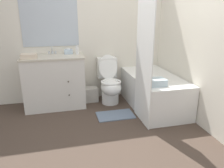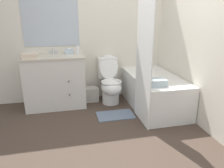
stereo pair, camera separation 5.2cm
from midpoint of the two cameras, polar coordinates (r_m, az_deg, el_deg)
ground_plane at (r=2.87m, az=1.07°, el=-14.85°), size 14.00×14.00×0.00m
wall_back at (r=4.03m, az=-5.11°, el=13.69°), size 8.00×0.06×2.50m
wall_right at (r=3.68m, az=17.83°, el=12.46°), size 0.05×2.63×2.50m
vanity_cabinet at (r=3.84m, az=-15.16°, el=0.74°), size 1.00×0.58×0.89m
sink_faucet at (r=3.93m, az=-15.70°, el=8.11°), size 0.14×0.12×0.12m
toilet at (r=3.90m, az=-0.99°, el=0.13°), size 0.36×0.65×0.85m
bathtub at (r=3.79m, az=10.39°, el=-1.90°), size 0.74×1.43×0.56m
shower_curtain at (r=3.07m, az=7.86°, el=6.31°), size 0.02×0.59×1.87m
wastebasket at (r=4.04m, az=-5.82°, el=-2.70°), size 0.24×0.20×0.26m
tissue_box at (r=3.85m, az=-11.68°, el=8.29°), size 0.14×0.11×0.10m
soap_dispenser at (r=3.78m, az=-9.47°, el=8.74°), size 0.05×0.05×0.16m
hand_towel_folded at (r=3.63m, az=-21.25°, el=6.81°), size 0.23×0.16×0.08m
bath_towel_folded at (r=3.21m, az=10.84°, el=0.48°), size 0.29×0.21×0.10m
bath_mat at (r=3.51m, az=0.46°, el=-8.14°), size 0.58×0.35×0.02m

